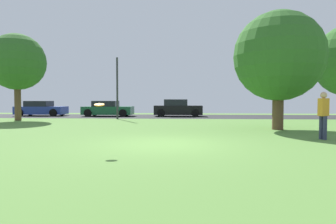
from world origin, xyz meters
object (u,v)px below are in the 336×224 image
at_px(parked_car_blue, 41,109).
at_px(maple_tree_far, 279,57).
at_px(frisbee_disc, 99,105).
at_px(street_lamp_post, 117,88).
at_px(person_thrower, 323,113).
at_px(parked_car_green, 108,109).
at_px(parked_car_black, 178,109).
at_px(oak_tree_left, 17,62).

bearing_deg(parked_car_blue, maple_tree_far, -33.00).
height_order(frisbee_disc, street_lamp_post, street_lamp_post).
height_order(person_thrower, street_lamp_post, street_lamp_post).
distance_m(maple_tree_far, parked_car_green, 15.94).
relative_size(parked_car_black, street_lamp_post, 0.91).
bearing_deg(parked_car_green, street_lamp_post, -65.33).
bearing_deg(parked_car_black, street_lamp_post, -136.78).
height_order(person_thrower, frisbee_disc, person_thrower).
bearing_deg(street_lamp_post, parked_car_green, 114.67).
bearing_deg(oak_tree_left, person_thrower, -28.48).
bearing_deg(frisbee_disc, maple_tree_far, 44.85).
bearing_deg(oak_tree_left, maple_tree_far, -18.65).
relative_size(maple_tree_far, street_lamp_post, 1.24).
bearing_deg(street_lamp_post, parked_car_blue, 152.50).
bearing_deg(parked_car_green, person_thrower, -51.13).
relative_size(oak_tree_left, parked_car_blue, 1.40).
relative_size(frisbee_disc, parked_car_blue, 0.07).
relative_size(maple_tree_far, oak_tree_left, 0.94).
bearing_deg(street_lamp_post, person_thrower, -47.05).
xyz_separation_m(parked_car_blue, parked_car_black, (12.15, -0.03, 0.06)).
bearing_deg(oak_tree_left, parked_car_green, 49.51).
height_order(person_thrower, parked_car_green, person_thrower).
bearing_deg(parked_car_black, person_thrower, -69.04).
xyz_separation_m(person_thrower, parked_car_black, (-5.65, 14.75, -0.28)).
height_order(oak_tree_left, parked_car_black, oak_tree_left).
distance_m(person_thrower, parked_car_blue, 23.14).
bearing_deg(maple_tree_far, person_thrower, -81.47).
bearing_deg(parked_car_black, parked_car_green, -178.11).
xyz_separation_m(frisbee_disc, parked_car_blue, (-10.60, 17.85, -0.68)).
relative_size(maple_tree_far, parked_car_green, 1.32).
distance_m(maple_tree_far, parked_car_black, 12.61).
height_order(maple_tree_far, parked_car_black, maple_tree_far).
bearing_deg(frisbee_disc, parked_car_black, 85.02).
bearing_deg(parked_car_blue, oak_tree_left, -77.42).
distance_m(parked_car_blue, parked_car_black, 12.15).
distance_m(parked_car_green, street_lamp_post, 4.54).
xyz_separation_m(parked_car_blue, street_lamp_post, (7.84, -4.08, 1.64)).
relative_size(frisbee_disc, parked_car_black, 0.07).
relative_size(oak_tree_left, frisbee_disc, 19.96).
relative_size(frisbee_disc, parked_car_green, 0.07).
distance_m(maple_tree_far, frisbee_disc, 9.65).
bearing_deg(frisbee_disc, parked_car_blue, 120.71).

